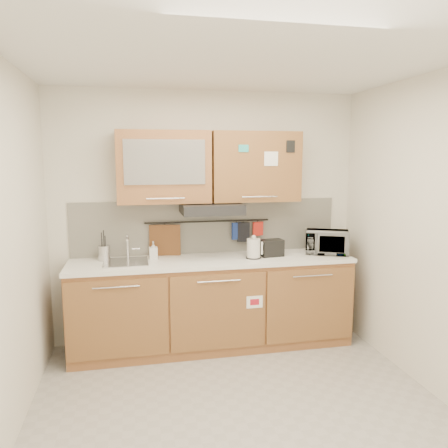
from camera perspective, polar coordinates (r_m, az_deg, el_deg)
name	(u,v)px	position (r m, az deg, el deg)	size (l,w,h in m)	color
floor	(241,410)	(3.65, 2.22, -23.14)	(3.20, 3.20, 0.00)	#9E9993
ceiling	(243,57)	(3.17, 2.51, 21.00)	(3.20, 3.20, 0.00)	white
wall_back	(207,217)	(4.61, -2.20, 0.91)	(3.20, 3.20, 0.00)	silver
wall_left	(3,254)	(3.18, -26.90, -3.56)	(3.00, 3.00, 0.00)	silver
wall_right	(436,236)	(3.87, 25.99, -1.46)	(3.00, 3.00, 0.00)	silver
base_cabinet	(213,308)	(4.53, -1.47, -10.90)	(2.80, 0.64, 0.88)	#AC6C3D
countertop	(213,261)	(4.38, -1.49, -4.81)	(2.82, 0.62, 0.04)	white
backsplash	(208,227)	(4.61, -2.17, -0.34)	(2.80, 0.02, 0.56)	silver
upper_cabinets	(209,167)	(4.39, -1.91, 7.48)	(1.82, 0.37, 0.70)	#AC6C3D
range_hood	(211,208)	(4.35, -1.66, 2.05)	(0.60, 0.46, 0.10)	black
sink	(126,262)	(4.33, -12.69, -4.86)	(0.42, 0.40, 0.26)	silver
utensil_rail	(208,221)	(4.57, -2.09, 0.33)	(0.02, 0.02, 1.30)	black
utensil_crock	(104,253)	(4.45, -15.38, -3.64)	(0.13, 0.13, 0.30)	#B0B0B4
kettle	(254,249)	(4.39, 3.90, -3.29)	(0.18, 0.18, 0.24)	silver
toaster	(272,248)	(4.50, 6.26, -3.09)	(0.24, 0.16, 0.17)	black
microwave	(327,242)	(4.72, 13.31, -2.32)	(0.44, 0.30, 0.24)	#999999
soap_bottle	(153,250)	(4.40, -9.21, -3.42)	(0.08, 0.08, 0.18)	#999999
cutting_board	(165,244)	(4.54, -7.71, -2.57)	(0.32, 0.02, 0.39)	brown
oven_mitt	(237,231)	(4.63, 1.66, -0.92)	(0.11, 0.03, 0.18)	navy
dark_pouch	(243,232)	(4.65, 2.55, -1.06)	(0.13, 0.04, 0.21)	black
pot_holder	(258,229)	(4.69, 4.45, -0.63)	(0.12, 0.02, 0.15)	red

